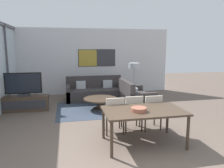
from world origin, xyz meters
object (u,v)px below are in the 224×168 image
object	(u,v)px
television	(23,84)
dining_chair_left	(114,113)
dining_chair_right	(152,110)
floor_lamp	(134,68)
tv_console	(25,103)
dining_chair_centre	(133,111)
dining_table	(144,113)
fruit_bowl	(139,109)
sofa_main	(95,92)
sofa_side	(134,98)
coffee_table	(100,101)

from	to	relation	value
television	dining_chair_left	distance (m)	3.41
dining_chair_right	floor_lamp	distance (m)	3.43
tv_console	dining_chair_centre	distance (m)	3.70
television	dining_table	xyz separation A→B (m)	(2.87, -3.07, -0.18)
dining_chair_centre	fruit_bowl	size ratio (longest dim) A/B	2.76
dining_chair_left	television	bearing A→B (deg)	135.06
television	dining_chair_right	world-z (taller)	television
sofa_main	dining_chair_left	world-z (taller)	sofa_main
television	floor_lamp	bearing A→B (deg)	13.45
sofa_main	dining_chair_right	distance (m)	3.59
tv_console	dining_table	size ratio (longest dim) A/B	0.89
tv_console	sofa_side	size ratio (longest dim) A/B	0.98
sofa_side	dining_table	distance (m)	3.00
dining_chair_right	tv_console	bearing A→B (deg)	144.82
fruit_bowl	floor_lamp	xyz separation A→B (m)	(1.20, 4.10, 0.43)
dining_chair_centre	dining_chair_left	bearing A→B (deg)	-171.43
sofa_main	coffee_table	size ratio (longest dim) A/B	2.00
tv_console	sofa_main	size ratio (longest dim) A/B	0.67
sofa_main	dining_chair_right	size ratio (longest dim) A/B	2.48
coffee_table	sofa_main	bearing A→B (deg)	90.00
coffee_table	dining_chair_right	distance (m)	2.28
fruit_bowl	floor_lamp	world-z (taller)	floor_lamp
dining_chair_right	sofa_main	bearing A→B (deg)	105.29
television	sofa_side	world-z (taller)	television
coffee_table	dining_chair_centre	bearing A→B (deg)	-76.93
sofa_side	dining_chair_right	bearing A→B (deg)	173.34
sofa_main	sofa_side	size ratio (longest dim) A/B	1.46
television	coffee_table	size ratio (longest dim) A/B	1.02
dining_table	dining_chair_right	world-z (taller)	dining_chair_right
tv_console	sofa_main	distance (m)	2.64
television	fruit_bowl	distance (m)	4.18
sofa_main	fruit_bowl	size ratio (longest dim) A/B	6.84
coffee_table	dining_chair_right	bearing A→B (deg)	-65.44
tv_console	dining_chair_left	size ratio (longest dim) A/B	1.67
dining_table	fruit_bowl	bearing A→B (deg)	-147.21
dining_table	dining_chair_centre	bearing A→B (deg)	90.00
television	fruit_bowl	world-z (taller)	television
fruit_bowl	dining_chair_right	bearing A→B (deg)	52.82
sofa_main	tv_console	bearing A→B (deg)	-155.43
tv_console	dining_chair_centre	size ratio (longest dim) A/B	1.67
television	dining_chair_right	distance (m)	4.11
dining_chair_right	fruit_bowl	distance (m)	1.05
dining_chair_centre	floor_lamp	world-z (taller)	floor_lamp
television	dining_chair_left	world-z (taller)	television
coffee_table	dining_chair_left	size ratio (longest dim) A/B	1.24
dining_chair_centre	sofa_side	bearing A→B (deg)	71.19
fruit_bowl	dining_table	bearing A→B (deg)	32.79
tv_console	fruit_bowl	distance (m)	4.22
sofa_side	fruit_bowl	xyz separation A→B (m)	(-0.86, -2.97, 0.51)
television	tv_console	bearing A→B (deg)	-90.00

